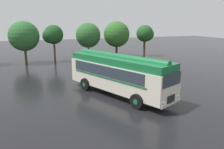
{
  "coord_description": "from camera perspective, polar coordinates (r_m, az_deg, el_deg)",
  "views": [
    {
      "loc": [
        -7.36,
        -16.52,
        6.05
      ],
      "look_at": [
        -0.58,
        1.25,
        1.4
      ],
      "focal_mm": 35.0,
      "sensor_mm": 36.0,
      "label": 1
    }
  ],
  "objects": [
    {
      "name": "car_near_left",
      "position": [
        31.49,
        -7.04,
        4.12
      ],
      "size": [
        2.39,
        4.39,
        1.66
      ],
      "color": "#144C28",
      "rests_on": "ground"
    },
    {
      "name": "tree_far_right",
      "position": [
        38.27,
        1.27,
        10.39
      ],
      "size": [
        4.43,
        4.43,
        6.1
      ],
      "color": "#4C3823",
      "rests_on": "ground"
    },
    {
      "name": "car_mid_left",
      "position": [
        31.94,
        -2.89,
        4.34
      ],
      "size": [
        2.03,
        4.24,
        1.66
      ],
      "color": "#4C5156",
      "rests_on": "ground"
    },
    {
      "name": "tree_right_of_centre",
      "position": [
        37.3,
        -6.39,
        10.18
      ],
      "size": [
        4.12,
        4.12,
        5.83
      ],
      "color": "#4C3823",
      "rests_on": "ground"
    },
    {
      "name": "tree_extra_right",
      "position": [
        39.4,
        8.77,
        10.45
      ],
      "size": [
        2.98,
        2.94,
        5.45
      ],
      "color": "#4C3823",
      "rests_on": "ground"
    },
    {
      "name": "tree_left_of_centre",
      "position": [
        34.34,
        -22.25,
        9.14
      ],
      "size": [
        4.3,
        4.3,
        6.13
      ],
      "color": "#4C3823",
      "rests_on": "ground"
    },
    {
      "name": "ground_plane",
      "position": [
        19.07,
        2.98,
        -4.78
      ],
      "size": [
        120.0,
        120.0,
        0.0
      ],
      "primitive_type": "plane",
      "color": "black"
    },
    {
      "name": "traffic_cone",
      "position": [
        18.46,
        16.71,
        -5.09
      ],
      "size": [
        0.36,
        0.36,
        0.55
      ],
      "primitive_type": "cone",
      "color": "orange",
      "rests_on": "ground"
    },
    {
      "name": "vintage_bus",
      "position": [
        18.1,
        1.72,
        0.46
      ],
      "size": [
        6.2,
        10.24,
        3.49
      ],
      "color": "silver",
      "rests_on": "ground"
    },
    {
      "name": "tree_centre",
      "position": [
        34.41,
        -15.28,
        9.91
      ],
      "size": [
        3.11,
        2.88,
        5.55
      ],
      "color": "#4C3823",
      "rests_on": "ground"
    }
  ]
}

